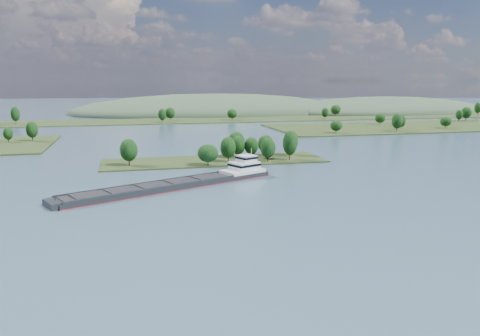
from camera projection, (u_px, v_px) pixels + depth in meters
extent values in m
plane|color=#3C5569|center=(249.00, 191.00, 155.01)|extent=(1800.00, 1800.00, 0.00)
cube|color=#243317|center=(215.00, 161.00, 212.26)|extent=(100.00, 30.00, 1.20)
cylinder|color=black|center=(268.00, 158.00, 207.50)|extent=(0.50, 0.50, 3.52)
ellipsoid|color=black|center=(268.00, 148.00, 206.68)|extent=(6.83, 6.83, 9.06)
cylinder|color=black|center=(236.00, 152.00, 223.61)|extent=(0.50, 0.50, 3.81)
ellipsoid|color=black|center=(236.00, 142.00, 222.72)|extent=(8.12, 8.12, 9.78)
cylinder|color=black|center=(228.00, 158.00, 207.13)|extent=(0.50, 0.50, 3.64)
ellipsoid|color=black|center=(228.00, 147.00, 206.28)|extent=(6.99, 6.99, 9.37)
cylinder|color=black|center=(238.00, 154.00, 217.41)|extent=(0.50, 0.50, 3.39)
ellipsoid|color=black|center=(238.00, 145.00, 216.62)|extent=(6.75, 6.75, 8.72)
cylinder|color=black|center=(208.00, 162.00, 198.41)|extent=(0.50, 0.50, 2.96)
ellipsoid|color=black|center=(208.00, 153.00, 197.72)|extent=(8.85, 8.85, 7.62)
cylinder|color=black|center=(129.00, 161.00, 198.00)|extent=(0.50, 0.50, 3.75)
ellipsoid|color=black|center=(129.00, 150.00, 197.12)|extent=(7.45, 7.45, 9.64)
cylinder|color=black|center=(251.00, 154.00, 218.04)|extent=(0.50, 0.50, 3.18)
ellipsoid|color=black|center=(251.00, 146.00, 217.30)|extent=(6.59, 6.59, 8.17)
cylinder|color=black|center=(291.00, 151.00, 226.04)|extent=(0.50, 0.50, 3.92)
ellipsoid|color=black|center=(292.00, 141.00, 225.12)|extent=(6.39, 6.39, 10.07)
cylinder|color=black|center=(290.00, 155.00, 211.93)|extent=(0.50, 0.50, 4.40)
ellipsoid|color=black|center=(290.00, 143.00, 210.90)|extent=(6.63, 6.63, 11.32)
cylinder|color=black|center=(266.00, 152.00, 224.52)|extent=(0.50, 0.50, 3.25)
ellipsoid|color=black|center=(266.00, 144.00, 223.76)|extent=(7.56, 7.56, 8.35)
cylinder|color=black|center=(33.00, 138.00, 277.48)|extent=(0.50, 0.50, 3.84)
ellipsoid|color=black|center=(32.00, 130.00, 276.58)|extent=(6.86, 6.86, 9.88)
cylinder|color=black|center=(9.00, 140.00, 271.83)|extent=(0.50, 0.50, 2.88)
ellipsoid|color=black|center=(8.00, 134.00, 271.15)|extent=(5.34, 5.34, 7.41)
cube|color=#243317|center=(464.00, 126.00, 381.15)|extent=(320.00, 90.00, 1.60)
cylinder|color=black|center=(336.00, 131.00, 319.62)|extent=(0.50, 0.50, 2.87)
ellipsoid|color=black|center=(336.00, 126.00, 318.95)|extent=(7.99, 7.99, 7.39)
cylinder|color=black|center=(466.00, 118.00, 420.78)|extent=(0.50, 0.50, 3.98)
ellipsoid|color=black|center=(466.00, 113.00, 419.85)|extent=(9.00, 9.00, 10.24)
cylinder|color=black|center=(445.00, 126.00, 352.53)|extent=(0.50, 0.50, 2.86)
ellipsoid|color=black|center=(446.00, 121.00, 351.87)|extent=(8.14, 8.14, 7.36)
cylinder|color=black|center=(397.00, 129.00, 328.91)|extent=(0.50, 0.50, 4.23)
ellipsoid|color=black|center=(397.00, 121.00, 327.92)|extent=(7.82, 7.82, 10.87)
cylinder|color=black|center=(401.00, 127.00, 344.19)|extent=(0.50, 0.50, 3.41)
ellipsoid|color=black|center=(402.00, 121.00, 343.39)|extent=(5.81, 5.81, 8.77)
cylinder|color=black|center=(380.00, 123.00, 379.48)|extent=(0.50, 0.50, 3.09)
ellipsoid|color=black|center=(380.00, 118.00, 378.76)|extent=(8.38, 8.38, 7.95)
cylinder|color=black|center=(459.00, 119.00, 411.26)|extent=(0.50, 0.50, 3.41)
ellipsoid|color=black|center=(459.00, 115.00, 410.46)|extent=(6.00, 6.00, 8.76)
cube|color=#243317|center=(169.00, 121.00, 422.17)|extent=(900.00, 60.00, 1.20)
cylinder|color=black|center=(325.00, 117.00, 439.03)|extent=(0.50, 0.50, 3.53)
ellipsoid|color=black|center=(325.00, 112.00, 438.21)|extent=(6.73, 6.73, 9.07)
cylinder|color=black|center=(170.00, 118.00, 425.92)|extent=(0.50, 0.50, 3.83)
ellipsoid|color=black|center=(170.00, 113.00, 425.03)|extent=(8.81, 8.81, 9.86)
cylinder|color=black|center=(477.00, 113.00, 486.79)|extent=(0.50, 0.50, 4.37)
ellipsoid|color=black|center=(478.00, 108.00, 485.77)|extent=(6.99, 6.99, 11.24)
cylinder|color=black|center=(335.00, 114.00, 475.57)|extent=(0.50, 0.50, 3.78)
ellipsoid|color=black|center=(336.00, 110.00, 474.69)|extent=(10.01, 10.01, 9.72)
cylinder|color=black|center=(16.00, 121.00, 386.72)|extent=(0.50, 0.50, 4.78)
ellipsoid|color=black|center=(15.00, 114.00, 385.60)|extent=(7.09, 7.09, 12.28)
cylinder|color=black|center=(232.00, 118.00, 425.59)|extent=(0.50, 0.50, 3.37)
ellipsoid|color=black|center=(232.00, 114.00, 424.81)|extent=(8.98, 8.98, 8.67)
cylinder|color=black|center=(162.00, 120.00, 403.44)|extent=(0.50, 0.50, 3.95)
ellipsoid|color=black|center=(162.00, 114.00, 402.52)|extent=(6.73, 6.73, 10.16)
ellipsoid|color=#344731|center=(385.00, 112.00, 550.45)|extent=(260.00, 140.00, 36.00)
ellipsoid|color=#344731|center=(213.00, 113.00, 531.77)|extent=(320.00, 160.00, 44.00)
cube|color=black|center=(173.00, 186.00, 159.65)|extent=(76.08, 42.37, 2.18)
cube|color=maroon|center=(173.00, 188.00, 159.74)|extent=(76.35, 42.63, 0.25)
cube|color=black|center=(145.00, 183.00, 158.23)|extent=(55.90, 26.23, 0.79)
cube|color=black|center=(159.00, 188.00, 150.80)|extent=(55.90, 26.23, 0.79)
cube|color=black|center=(152.00, 186.00, 154.54)|extent=(57.69, 33.13, 0.30)
cube|color=black|center=(87.00, 195.00, 141.05)|extent=(11.51, 11.13, 0.35)
cube|color=black|center=(121.00, 190.00, 147.77)|extent=(11.51, 11.13, 0.35)
cube|color=black|center=(152.00, 185.00, 154.49)|extent=(11.51, 11.13, 0.35)
cube|color=black|center=(180.00, 181.00, 161.20)|extent=(11.51, 11.13, 0.35)
cube|color=black|center=(206.00, 177.00, 167.92)|extent=(11.51, 11.13, 0.35)
cube|color=black|center=(52.00, 204.00, 134.85)|extent=(6.45, 9.34, 1.98)
cylinder|color=black|center=(55.00, 199.00, 135.20)|extent=(0.32, 0.32, 2.18)
cube|color=silver|center=(242.00, 171.00, 178.28)|extent=(18.39, 15.31, 1.19)
cube|color=silver|center=(244.00, 165.00, 178.52)|extent=(12.33, 11.36, 2.97)
cube|color=black|center=(244.00, 164.00, 178.45)|extent=(12.59, 11.63, 0.89)
cube|color=silver|center=(246.00, 159.00, 178.66)|extent=(7.90, 7.90, 2.18)
cube|color=black|center=(246.00, 158.00, 178.59)|extent=(8.16, 8.16, 0.79)
cube|color=silver|center=(246.00, 155.00, 178.44)|extent=(8.42, 8.42, 0.20)
cylinder|color=silver|center=(251.00, 152.00, 179.75)|extent=(0.26, 0.26, 2.58)
cylinder|color=black|center=(233.00, 155.00, 178.24)|extent=(0.66, 0.66, 1.19)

